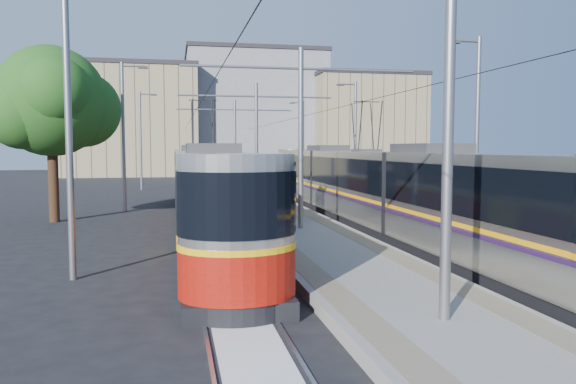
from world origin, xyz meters
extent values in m
plane|color=black|center=(0.00, 0.00, 0.00)|extent=(160.00, 160.00, 0.00)
cube|color=gray|center=(0.00, 17.00, 0.15)|extent=(4.00, 50.00, 0.30)
cube|color=gray|center=(-1.45, 17.00, 0.30)|extent=(0.70, 50.00, 0.01)
cube|color=gray|center=(1.45, 17.00, 0.30)|extent=(0.70, 50.00, 0.01)
cube|color=gray|center=(-4.32, 17.00, 0.01)|extent=(0.07, 70.00, 0.03)
cube|color=gray|center=(-2.88, 17.00, 0.01)|extent=(0.07, 70.00, 0.03)
cube|color=gray|center=(2.88, 17.00, 0.01)|extent=(0.07, 70.00, 0.03)
cube|color=gray|center=(4.32, 17.00, 0.01)|extent=(0.07, 70.00, 0.03)
cube|color=silver|center=(-3.60, -3.00, 0.01)|extent=(1.20, 5.00, 0.01)
cube|color=black|center=(-3.60, 11.34, 0.20)|extent=(2.30, 28.11, 0.40)
cube|color=beige|center=(-3.60, 11.34, 1.85)|extent=(2.40, 26.51, 2.90)
cube|color=black|center=(-3.60, 11.34, 2.35)|extent=(2.43, 26.51, 1.30)
cube|color=#E8AE0C|center=(-3.60, 11.34, 1.45)|extent=(2.43, 26.51, 0.12)
cube|color=#A11209|center=(-3.60, 11.34, 0.95)|extent=(2.42, 26.51, 1.10)
cube|color=#2D2D30|center=(-3.60, 11.34, 3.45)|extent=(1.68, 3.00, 0.30)
cube|color=black|center=(3.60, 10.63, 0.20)|extent=(2.30, 31.72, 0.40)
cube|color=#A5A197|center=(3.60, 10.63, 1.85)|extent=(2.40, 30.12, 2.90)
cube|color=black|center=(3.60, 10.63, 2.35)|extent=(2.43, 30.12, 1.30)
cube|color=#FFA20D|center=(3.60, 10.63, 1.45)|extent=(2.43, 30.12, 0.12)
cube|color=#2A1241|center=(3.60, 10.63, 1.30)|extent=(2.43, 30.12, 0.10)
cube|color=#2D2D30|center=(3.60, 10.63, 3.45)|extent=(1.68, 3.00, 0.30)
cylinder|color=slate|center=(0.00, -4.00, 3.80)|extent=(0.20, 0.20, 7.00)
cylinder|color=slate|center=(0.00, 8.00, 3.80)|extent=(0.20, 0.20, 7.00)
cylinder|color=slate|center=(0.00, 8.00, 6.50)|extent=(9.20, 0.10, 0.10)
cylinder|color=slate|center=(0.00, 20.00, 3.80)|extent=(0.20, 0.20, 7.00)
cylinder|color=slate|center=(0.00, 20.00, 6.50)|extent=(9.20, 0.10, 0.10)
cylinder|color=slate|center=(0.00, 32.00, 3.80)|extent=(0.20, 0.20, 7.00)
cylinder|color=slate|center=(0.00, 32.00, 6.50)|extent=(9.20, 0.10, 0.10)
cylinder|color=black|center=(-3.60, 17.00, 5.55)|extent=(0.02, 70.00, 0.02)
cylinder|color=black|center=(3.60, 17.00, 5.55)|extent=(0.02, 70.00, 0.02)
cylinder|color=slate|center=(-7.50, 2.00, 4.00)|extent=(0.18, 0.18, 8.00)
cylinder|color=slate|center=(-7.50, 18.00, 4.00)|extent=(0.18, 0.18, 8.00)
cube|color=#2D2D30|center=(-6.40, 18.00, 7.75)|extent=(0.50, 0.22, 0.12)
cylinder|color=slate|center=(-7.50, 34.00, 4.00)|extent=(0.18, 0.18, 8.00)
cube|color=#2D2D30|center=(-6.40, 34.00, 7.75)|extent=(0.50, 0.22, 0.12)
cylinder|color=slate|center=(7.50, 8.00, 4.00)|extent=(0.18, 0.18, 8.00)
cube|color=#2D2D30|center=(6.40, 8.00, 7.75)|extent=(0.50, 0.22, 0.12)
cylinder|color=slate|center=(7.50, 24.00, 4.00)|extent=(0.18, 0.18, 8.00)
cube|color=#2D2D30|center=(6.40, 24.00, 7.75)|extent=(0.50, 0.22, 0.12)
cylinder|color=slate|center=(7.50, 40.00, 4.00)|extent=(0.18, 0.18, 8.00)
cube|color=#2D2D30|center=(6.40, 40.00, 7.75)|extent=(0.50, 0.22, 0.12)
cube|color=black|center=(0.20, 11.39, 1.57)|extent=(0.88, 1.22, 2.54)
cube|color=black|center=(0.20, 11.39, 1.74)|extent=(0.93, 1.27, 1.33)
cylinder|color=#382314|center=(-10.37, 14.30, 1.69)|extent=(0.46, 0.46, 3.38)
sphere|color=#144817|center=(-10.37, 14.30, 5.60)|extent=(5.07, 5.07, 5.07)
sphere|color=#144817|center=(-9.10, 15.15, 5.28)|extent=(3.59, 3.59, 3.59)
cube|color=gray|center=(-10.00, 60.00, 6.56)|extent=(16.00, 12.00, 13.12)
cube|color=#262328|center=(-10.00, 60.00, 13.37)|extent=(16.32, 12.24, 0.50)
cube|color=gray|center=(6.00, 64.00, 7.94)|extent=(18.00, 14.00, 15.88)
cube|color=#262328|center=(6.00, 64.00, 16.13)|extent=(18.36, 14.28, 0.50)
cube|color=gray|center=(20.00, 58.00, 6.30)|extent=(14.00, 10.00, 12.59)
cube|color=#262328|center=(20.00, 58.00, 12.84)|extent=(14.28, 10.20, 0.50)
camera|label=1|loc=(-4.84, -13.36, 3.46)|focal=35.00mm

